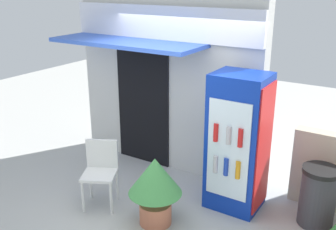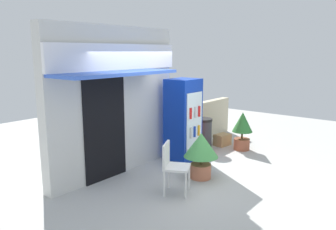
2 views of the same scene
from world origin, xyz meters
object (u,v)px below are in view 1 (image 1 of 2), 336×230
(potted_plant_near_shop, at_px, (155,183))
(trash_bin, at_px, (318,196))
(plastic_chair, at_px, (101,168))
(drink_cooler, at_px, (238,143))

(potted_plant_near_shop, bearing_deg, trash_bin, 31.86)
(trash_bin, bearing_deg, potted_plant_near_shop, -148.14)
(plastic_chair, xyz_separation_m, trash_bin, (2.68, 1.09, -0.15))
(plastic_chair, bearing_deg, trash_bin, 22.20)
(drink_cooler, xyz_separation_m, trash_bin, (1.06, 0.15, -0.55))
(potted_plant_near_shop, bearing_deg, drink_cooler, 53.66)
(plastic_chair, xyz_separation_m, potted_plant_near_shop, (0.91, -0.00, 0.04))
(drink_cooler, distance_m, potted_plant_near_shop, 1.23)
(plastic_chair, bearing_deg, potted_plant_near_shop, -0.22)
(plastic_chair, relative_size, trash_bin, 1.16)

